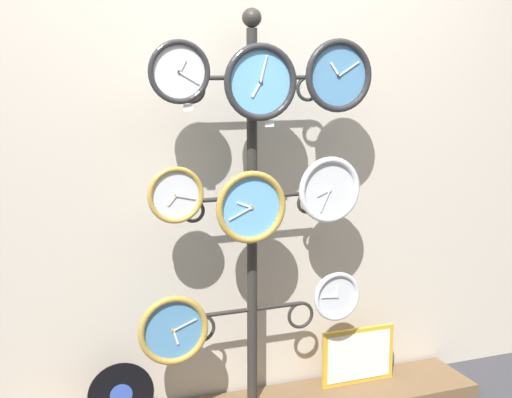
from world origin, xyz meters
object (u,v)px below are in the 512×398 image
(clock_top_left, at_px, (179,72))
(clock_middle_right, at_px, (329,190))
(display_stand, at_px, (252,257))
(clock_bottom_left, at_px, (173,330))
(clock_top_right, at_px, (338,76))
(clock_top_center, at_px, (260,82))
(picture_frame, at_px, (358,356))
(clock_middle_left, at_px, (175,195))
(clock_middle_center, at_px, (251,207))
(vinyl_record, at_px, (121,395))
(clock_bottom_right, at_px, (336,296))

(clock_top_left, distance_m, clock_middle_right, 0.86)
(display_stand, height_order, clock_bottom_left, display_stand)
(display_stand, height_order, clock_top_right, display_stand)
(clock_bottom_left, bearing_deg, clock_top_center, -0.97)
(clock_top_left, bearing_deg, clock_middle_right, 1.40)
(clock_top_left, xyz_separation_m, picture_frame, (0.90, 0.09, -1.38))
(clock_middle_left, bearing_deg, clock_bottom_left, -168.05)
(clock_top_left, relative_size, clock_bottom_left, 0.84)
(clock_top_right, xyz_separation_m, clock_middle_right, (-0.02, 0.02, -0.50))
(clock_top_right, bearing_deg, clock_middle_right, 134.24)
(picture_frame, bearing_deg, display_stand, 179.39)
(clock_middle_center, bearing_deg, clock_top_left, 178.27)
(picture_frame, bearing_deg, clock_middle_right, -160.42)
(clock_top_right, relative_size, clock_bottom_left, 1.03)
(clock_bottom_left, bearing_deg, display_stand, 13.41)
(clock_bottom_left, bearing_deg, vinyl_record, 161.29)
(clock_bottom_left, distance_m, vinyl_record, 0.37)
(clock_top_center, bearing_deg, clock_middle_left, 178.21)
(display_stand, xyz_separation_m, clock_bottom_right, (0.38, -0.10, -0.20))
(display_stand, distance_m, clock_middle_right, 0.46)
(clock_middle_left, distance_m, clock_middle_center, 0.33)
(clock_middle_right, relative_size, vinyl_record, 1.04)
(clock_top_left, xyz_separation_m, clock_bottom_right, (0.73, 0.00, -1.02))
(clock_middle_right, xyz_separation_m, clock_bottom_left, (-0.73, -0.01, -0.56))
(clock_middle_right, distance_m, clock_bottom_left, 0.92)
(clock_middle_center, xyz_separation_m, clock_bottom_left, (-0.35, 0.01, -0.51))
(clock_top_left, bearing_deg, clock_top_center, -0.22)
(clock_bottom_left, height_order, clock_bottom_right, clock_bottom_right)
(clock_bottom_left, bearing_deg, clock_bottom_right, -0.26)
(clock_top_left, bearing_deg, picture_frame, 5.90)
(display_stand, relative_size, clock_top_center, 5.68)
(clock_middle_left, bearing_deg, clock_middle_center, -3.40)
(clock_top_center, distance_m, clock_middle_right, 0.59)
(clock_bottom_left, relative_size, clock_bottom_right, 1.33)
(vinyl_record, bearing_deg, display_stand, 1.86)
(clock_top_right, xyz_separation_m, clock_bottom_left, (-0.76, 0.01, -1.06))
(clock_top_left, height_order, clock_top_center, clock_top_left)
(clock_middle_right, bearing_deg, clock_top_center, -176.97)
(clock_middle_center, distance_m, vinyl_record, 0.99)
(clock_middle_center, distance_m, clock_middle_right, 0.39)
(vinyl_record, bearing_deg, clock_middle_center, -8.87)
(picture_frame, bearing_deg, clock_middle_left, -174.87)
(clock_top_right, bearing_deg, clock_top_center, 179.21)
(clock_middle_left, distance_m, picture_frame, 1.28)
(display_stand, bearing_deg, clock_bottom_left, -166.59)
(clock_top_right, height_order, clock_middle_left, clock_top_right)
(clock_top_center, bearing_deg, clock_bottom_right, 0.47)
(clock_bottom_left, distance_m, clock_bottom_right, 0.78)
(vinyl_record, height_order, picture_frame, vinyl_record)
(clock_middle_right, bearing_deg, clock_top_left, -178.60)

